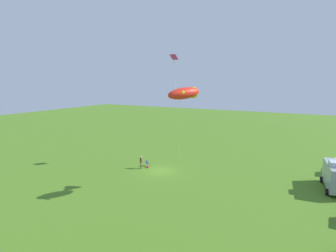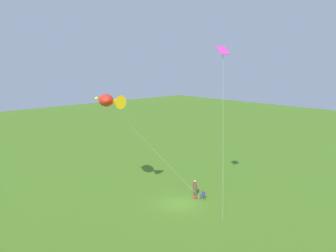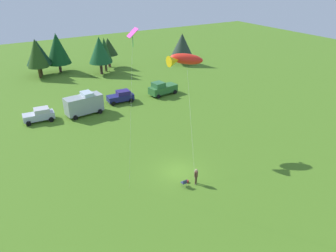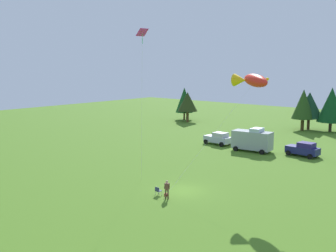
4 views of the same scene
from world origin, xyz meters
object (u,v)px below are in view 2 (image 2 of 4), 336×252
(person_kite_flyer, at_px, (195,187))
(backpack_on_grass, at_px, (195,198))
(folding_chair, at_px, (203,195))
(kite_large_fish, at_px, (109,101))
(kite_diamond_rainbow, at_px, (223,56))

(person_kite_flyer, height_order, backpack_on_grass, person_kite_flyer)
(folding_chair, distance_m, kite_large_fish, 13.69)
(kite_diamond_rainbow, bearing_deg, folding_chair, -28.35)
(person_kite_flyer, distance_m, backpack_on_grass, 1.28)
(person_kite_flyer, bearing_deg, kite_large_fish, -53.50)
(kite_large_fish, bearing_deg, kite_diamond_rainbow, -146.50)
(folding_chair, height_order, kite_large_fish, kite_large_fish)
(backpack_on_grass, relative_size, kite_large_fish, 0.03)
(backpack_on_grass, relative_size, kite_diamond_rainbow, 0.02)
(folding_chair, xyz_separation_m, kite_diamond_rainbow, (-3.94, 2.13, 14.09))
(person_kite_flyer, xyz_separation_m, kite_large_fish, (3.63, 8.19, 9.46))
(kite_diamond_rainbow, bearing_deg, person_kite_flyer, -24.12)
(person_kite_flyer, relative_size, kite_diamond_rainbow, 0.11)
(folding_chair, relative_size, kite_diamond_rainbow, 0.05)
(folding_chair, bearing_deg, kite_large_fish, -33.75)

